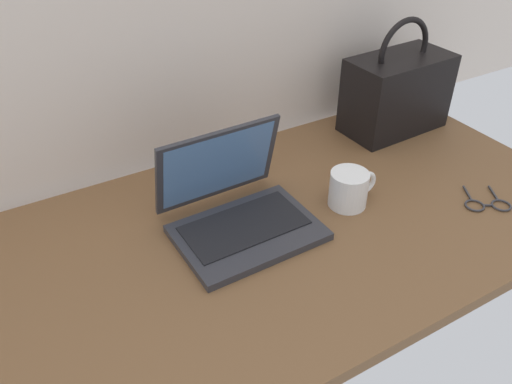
% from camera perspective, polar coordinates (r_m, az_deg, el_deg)
% --- Properties ---
extents(desk, '(1.60, 0.76, 0.03)m').
position_cam_1_polar(desk, '(1.18, 0.65, -5.13)').
color(desk, brown).
rests_on(desk, ground).
extents(laptop, '(0.31, 0.28, 0.21)m').
position_cam_1_polar(laptop, '(1.17, -2.08, -1.81)').
color(laptop, '#2D2D33').
rests_on(laptop, desk).
extents(coffee_mug, '(0.13, 0.09, 0.09)m').
position_cam_1_polar(coffee_mug, '(1.25, 10.17, 0.40)').
color(coffee_mug, white).
rests_on(coffee_mug, desk).
extents(eyeglasses, '(0.13, 0.14, 0.01)m').
position_cam_1_polar(eyeglasses, '(1.37, 23.95, -1.24)').
color(eyeglasses, '#333338').
rests_on(eyeglasses, desk).
extents(handbag, '(0.31, 0.17, 0.33)m').
position_cam_1_polar(handbag, '(1.59, 15.12, 10.53)').
color(handbag, black).
rests_on(handbag, desk).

